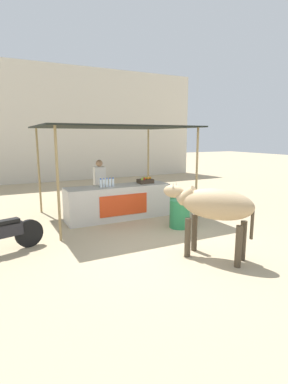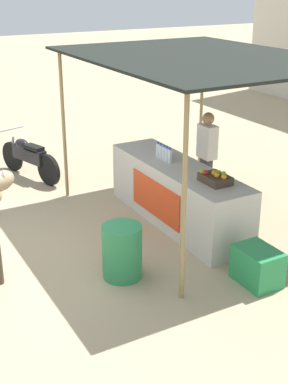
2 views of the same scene
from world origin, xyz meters
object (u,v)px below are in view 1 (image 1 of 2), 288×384
Objects in this scene: vendor_behind_counter at (100,186)px; cooler_box at (180,204)px; water_barrel at (180,214)px; cow at (213,206)px; fruit_crate at (145,181)px; stall_counter at (118,202)px.

vendor_behind_counter reaches higher than cooler_box.
vendor_behind_counter is at bearing 120.96° from water_barrel.
water_barrel is 2.11m from cow.
cow is at bearing -78.87° from vendor_behind_counter.
fruit_crate is at bearing 84.21° from cow.
fruit_crate is at bearing 96.73° from water_barrel.
cooler_box is at bearing -19.79° from vendor_behind_counter.
cooler_box is (1.17, -0.15, -0.80)m from fruit_crate.
stall_counter is 2.09m from cooler_box.
water_barrel is at bearing -54.86° from stall_counter.
vendor_behind_counter is 2.26× the size of water_barrel.
vendor_behind_counter is at bearing 101.13° from cow.
fruit_crate reaches higher than water_barrel.
cow reaches higher than fruit_crate.
water_barrel is at bearing -124.37° from cooler_box.
stall_counter is at bearing 98.83° from cow.
stall_counter reaches higher than cooler_box.
cooler_box is 0.35× the size of cow.
fruit_crate is 0.73× the size of cooler_box.
fruit_crate is 1.43m from cooler_box.
cooler_box is at bearing -2.69° from stall_counter.
cow is at bearing -105.78° from water_barrel.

